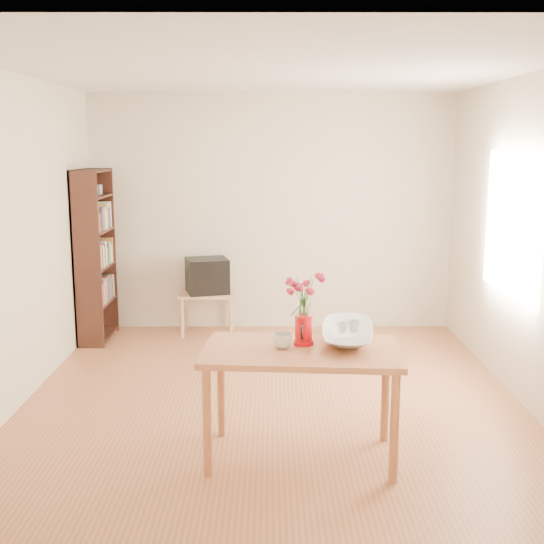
{
  "coord_description": "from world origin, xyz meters",
  "views": [
    {
      "loc": [
        -0.02,
        -5.29,
        2.05
      ],
      "look_at": [
        0.0,
        0.3,
        1.0
      ],
      "focal_mm": 45.0,
      "sensor_mm": 36.0,
      "label": 1
    }
  ],
  "objects_px": {
    "bowl": "(348,304)",
    "television": "(207,275)",
    "mug": "(283,341)",
    "pitcher": "(304,331)",
    "table": "(302,363)"
  },
  "relations": [
    {
      "from": "bowl",
      "to": "television",
      "type": "relative_size",
      "value": 1.0
    },
    {
      "from": "pitcher",
      "to": "mug",
      "type": "height_order",
      "value": "pitcher"
    },
    {
      "from": "table",
      "to": "mug",
      "type": "height_order",
      "value": "mug"
    },
    {
      "from": "pitcher",
      "to": "television",
      "type": "xyz_separation_m",
      "value": [
        -0.9,
        2.94,
        -0.19
      ]
    },
    {
      "from": "mug",
      "to": "bowl",
      "type": "xyz_separation_m",
      "value": [
        0.44,
        0.2,
        0.2
      ]
    },
    {
      "from": "mug",
      "to": "bowl",
      "type": "distance_m",
      "value": 0.52
    },
    {
      "from": "television",
      "to": "pitcher",
      "type": "bearing_deg",
      "value": -87.77
    },
    {
      "from": "table",
      "to": "television",
      "type": "relative_size",
      "value": 2.55
    },
    {
      "from": "mug",
      "to": "bowl",
      "type": "relative_size",
      "value": 0.24
    },
    {
      "from": "pitcher",
      "to": "television",
      "type": "height_order",
      "value": "pitcher"
    },
    {
      "from": "table",
      "to": "mug",
      "type": "relative_size",
      "value": 10.84
    },
    {
      "from": "bowl",
      "to": "television",
      "type": "bearing_deg",
      "value": 113.15
    },
    {
      "from": "table",
      "to": "mug",
      "type": "bearing_deg",
      "value": 174.14
    },
    {
      "from": "mug",
      "to": "pitcher",
      "type": "bearing_deg",
      "value": -154.57
    },
    {
      "from": "pitcher",
      "to": "television",
      "type": "bearing_deg",
      "value": 117.06
    }
  ]
}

